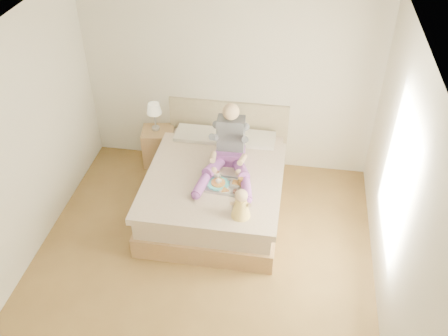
# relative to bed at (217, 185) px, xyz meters

# --- Properties ---
(room) EXTENTS (4.02, 4.22, 2.71)m
(room) POSITION_rel_bed_xyz_m (0.08, -1.08, 1.19)
(room) COLOR brown
(room) RESTS_ON ground
(bed) EXTENTS (1.70, 2.18, 1.00)m
(bed) POSITION_rel_bed_xyz_m (0.00, 0.00, 0.00)
(bed) COLOR olive
(bed) RESTS_ON ground
(nightstand) EXTENTS (0.51, 0.47, 0.55)m
(nightstand) POSITION_rel_bed_xyz_m (-1.00, 0.80, -0.04)
(nightstand) COLOR olive
(nightstand) RESTS_ON ground
(lamp) EXTENTS (0.21, 0.21, 0.42)m
(lamp) POSITION_rel_bed_xyz_m (-1.03, 0.83, 0.55)
(lamp) COLOR #A9ABB0
(lamp) RESTS_ON nightstand
(adult) EXTENTS (0.73, 1.03, 0.86)m
(adult) POSITION_rel_bed_xyz_m (0.15, 0.04, 0.54)
(adult) COLOR #74388D
(adult) RESTS_ON bed
(tray) EXTENTS (0.47, 0.38, 0.13)m
(tray) POSITION_rel_bed_xyz_m (0.17, -0.35, 0.32)
(tray) COLOR #A9ABB0
(tray) RESTS_ON bed
(baby) EXTENTS (0.25, 0.33, 0.37)m
(baby) POSITION_rel_bed_xyz_m (0.42, -0.83, 0.44)
(baby) COLOR gold
(baby) RESTS_ON bed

